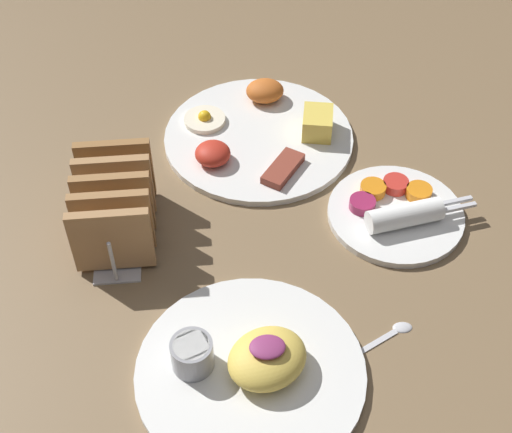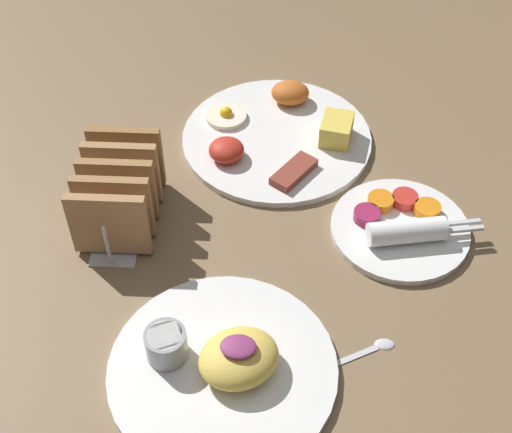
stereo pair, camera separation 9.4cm
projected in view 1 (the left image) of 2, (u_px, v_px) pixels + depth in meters
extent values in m
plane|color=brown|center=(238.00, 249.00, 0.94)|extent=(3.00, 3.00, 0.00)
cylinder|color=white|center=(259.00, 137.00, 1.09)|extent=(0.29, 0.29, 0.01)
cube|color=#E5C64C|center=(318.00, 123.00, 1.07)|extent=(0.05, 0.06, 0.04)
ellipsoid|color=#C66023|center=(265.00, 91.00, 1.13)|extent=(0.06, 0.05, 0.03)
cylinder|color=#F4EACC|center=(205.00, 120.00, 1.10)|extent=(0.06, 0.06, 0.01)
sphere|color=yellow|center=(204.00, 117.00, 1.10)|extent=(0.02, 0.02, 0.02)
ellipsoid|color=red|center=(213.00, 153.00, 1.03)|extent=(0.05, 0.05, 0.03)
cube|color=brown|center=(283.00, 169.00, 1.02)|extent=(0.07, 0.08, 0.01)
cylinder|color=white|center=(395.00, 214.00, 0.97)|extent=(0.19, 0.19, 0.01)
cylinder|color=orange|center=(419.00, 192.00, 0.99)|extent=(0.04, 0.04, 0.01)
cylinder|color=red|center=(396.00, 184.00, 1.00)|extent=(0.04, 0.04, 0.01)
cylinder|color=orange|center=(373.00, 189.00, 0.99)|extent=(0.04, 0.04, 0.01)
cylinder|color=#99234C|center=(362.00, 204.00, 0.97)|extent=(0.04, 0.04, 0.01)
cylinder|color=white|center=(405.00, 215.00, 0.94)|extent=(0.11, 0.05, 0.03)
cube|color=silver|center=(455.00, 201.00, 0.96)|extent=(0.05, 0.01, 0.00)
cube|color=silver|center=(459.00, 208.00, 0.95)|extent=(0.05, 0.01, 0.00)
cylinder|color=white|center=(246.00, 372.00, 0.80)|extent=(0.26, 0.26, 0.01)
ellipsoid|color=#EAC651|center=(267.00, 358.00, 0.79)|extent=(0.12, 0.11, 0.04)
ellipsoid|color=#8C3366|center=(267.00, 347.00, 0.77)|extent=(0.04, 0.03, 0.01)
cylinder|color=#99999E|center=(192.00, 354.00, 0.79)|extent=(0.05, 0.05, 0.04)
cylinder|color=white|center=(191.00, 346.00, 0.78)|extent=(0.04, 0.04, 0.01)
cube|color=#B7B7BC|center=(119.00, 230.00, 0.96)|extent=(0.06, 0.18, 0.01)
cube|color=#AD7F51|center=(112.00, 240.00, 0.88)|extent=(0.10, 0.01, 0.10)
cube|color=#A27446|center=(113.00, 221.00, 0.90)|extent=(0.10, 0.01, 0.10)
cube|color=#9E7143|center=(114.00, 203.00, 0.92)|extent=(0.10, 0.01, 0.10)
cube|color=#AA7C4E|center=(115.00, 186.00, 0.94)|extent=(0.10, 0.01, 0.10)
cube|color=olive|center=(116.00, 170.00, 0.96)|extent=(0.10, 0.01, 0.10)
cylinder|color=#B7B7BC|center=(113.00, 261.00, 0.87)|extent=(0.01, 0.01, 0.07)
cylinder|color=#B7B7BC|center=(118.00, 167.00, 0.99)|extent=(0.01, 0.01, 0.07)
cube|color=silver|center=(360.00, 352.00, 0.83)|extent=(0.10, 0.06, 0.00)
ellipsoid|color=silver|center=(403.00, 326.00, 0.85)|extent=(0.02, 0.02, 0.01)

